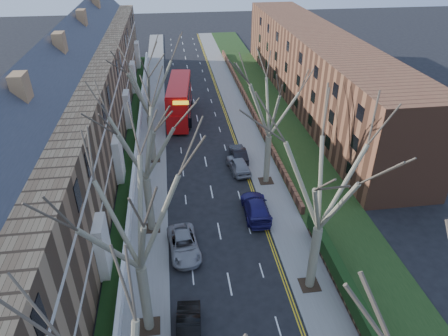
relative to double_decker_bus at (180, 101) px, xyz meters
name	(u,v)px	position (x,y,z in m)	size (l,w,h in m)	color
pavement_left	(153,120)	(-3.76, -0.44, -2.38)	(3.00, 102.00, 0.12)	slate
pavement_right	(240,115)	(8.24, -0.44, -2.38)	(3.00, 102.00, 0.12)	slate
terrace_left	(76,108)	(-11.40, -8.44, 3.09)	(9.70, 78.00, 13.60)	brown
flats_right	(315,68)	(19.71, 3.56, 2.55)	(13.97, 54.00, 10.00)	brown
front_wall_left	(137,144)	(-5.41, -8.44, -1.82)	(0.30, 78.00, 1.00)	white
grass_verge_right	(272,113)	(12.74, -0.44, -2.29)	(6.00, 102.00, 0.06)	#193312
tree_left_mid	(132,210)	(-3.46, -33.44, 7.12)	(10.50, 10.50, 14.71)	#766E54
tree_left_far	(141,133)	(-3.46, -23.44, 6.80)	(10.15, 10.15, 14.22)	#766E54
tree_left_dist	(145,77)	(-3.46, -11.44, 7.12)	(10.50, 10.50, 14.71)	#766E54
tree_right_mid	(327,174)	(7.94, -31.44, 7.12)	(10.50, 10.50, 14.71)	#766E54
tree_right_far	(271,96)	(7.94, -17.44, 6.81)	(10.15, 10.15, 14.22)	#766E54
double_decker_bus	(180,101)	(0.00, 0.00, 0.00)	(3.86, 12.08, 4.93)	red
car_left_mid	(189,331)	(-0.94, -34.57, -1.72)	(1.52, 4.36, 1.44)	black
car_left_far	(184,245)	(-0.85, -26.55, -1.75)	(2.29, 4.98, 1.38)	gray
car_right_near	(256,207)	(5.80, -22.57, -1.65)	(2.20, 5.40, 1.57)	navy
car_right_mid	(238,165)	(5.51, -14.86, -1.67)	(1.80, 4.48, 1.53)	gray
car_right_far	(238,154)	(5.94, -12.40, -1.72)	(1.52, 4.37, 1.44)	black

